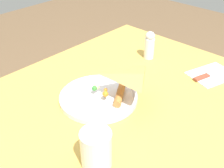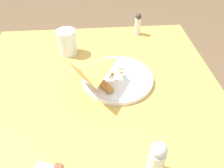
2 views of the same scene
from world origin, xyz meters
The scene contains 6 objects.
dining_table centered at (0.00, 0.00, 0.60)m, with size 0.95×0.87×0.70m.
plate_pizza centered at (-0.08, 0.08, 0.72)m, with size 0.25×0.25×0.05m.
milk_glass centered at (-0.27, -0.11, 0.75)m, with size 0.08×0.08×0.10m.
napkin_folded centered at (0.31, -0.12, 0.70)m, with size 0.19×0.17×0.00m.
butter_knife centered at (0.30, -0.12, 0.71)m, with size 0.17×0.07×0.01m.
salt_shaker centered at (0.26, 0.13, 0.76)m, with size 0.04×0.04×0.11m.
Camera 1 is at (-0.59, -0.45, 1.25)m, focal length 45.00 mm.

